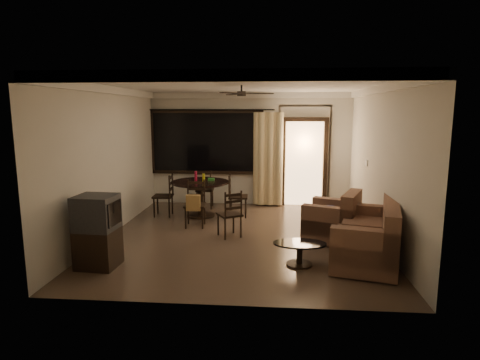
# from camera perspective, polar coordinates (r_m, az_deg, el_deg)

# --- Properties ---
(ground) EXTENTS (5.50, 5.50, 0.00)m
(ground) POSITION_cam_1_polar(r_m,az_deg,el_deg) (7.67, 0.20, -8.02)
(ground) COLOR #7F6651
(ground) RESTS_ON ground
(room_shell) EXTENTS (5.50, 6.70, 5.50)m
(room_shell) POSITION_cam_1_polar(r_m,az_deg,el_deg) (9.07, 4.86, 6.48)
(room_shell) COLOR beige
(room_shell) RESTS_ON ground
(dining_table) EXTENTS (1.27, 1.27, 1.02)m
(dining_table) POSITION_cam_1_polar(r_m,az_deg,el_deg) (9.03, -5.65, -1.25)
(dining_table) COLOR black
(dining_table) RESTS_ON ground
(dining_chair_west) EXTENTS (0.44, 0.44, 0.95)m
(dining_chair_west) POSITION_cam_1_polar(r_m,az_deg,el_deg) (9.24, -10.78, -3.30)
(dining_chair_west) COLOR black
(dining_chair_west) RESTS_ON ground
(dining_chair_east) EXTENTS (0.44, 0.44, 0.95)m
(dining_chair_east) POSITION_cam_1_polar(r_m,az_deg,el_deg) (9.03, -0.34, -3.44)
(dining_chair_east) COLOR black
(dining_chair_east) RESTS_ON ground
(dining_chair_south) EXTENTS (0.44, 0.50, 0.95)m
(dining_chair_south) POSITION_cam_1_polar(r_m,az_deg,el_deg) (8.27, -6.41, -4.57)
(dining_chair_south) COLOR black
(dining_chair_south) RESTS_ON ground
(dining_chair_north) EXTENTS (0.44, 0.44, 0.95)m
(dining_chair_north) POSITION_cam_1_polar(r_m,az_deg,el_deg) (9.86, -5.02, -2.35)
(dining_chair_north) COLOR black
(dining_chair_north) RESTS_ON ground
(tv_cabinet) EXTENTS (0.62, 0.56, 1.11)m
(tv_cabinet) POSITION_cam_1_polar(r_m,az_deg,el_deg) (6.45, -19.62, -6.88)
(tv_cabinet) COLOR black
(tv_cabinet) RESTS_ON ground
(sofa) EXTENTS (1.34, 1.92, 0.93)m
(sofa) POSITION_cam_1_polar(r_m,az_deg,el_deg) (6.68, 18.02, -7.86)
(sofa) COLOR #482321
(sofa) RESTS_ON ground
(armchair) EXTENTS (1.16, 1.16, 0.90)m
(armchair) POSITION_cam_1_polar(r_m,az_deg,el_deg) (7.53, 13.33, -5.66)
(armchair) COLOR #482321
(armchair) RESTS_ON ground
(coffee_table) EXTENTS (0.81, 0.49, 0.36)m
(coffee_table) POSITION_cam_1_polar(r_m,az_deg,el_deg) (6.30, 8.47, -9.84)
(coffee_table) COLOR black
(coffee_table) RESTS_ON ground
(side_chair) EXTENTS (0.55, 0.55, 0.90)m
(side_chair) POSITION_cam_1_polar(r_m,az_deg,el_deg) (7.59, -1.48, -6.10)
(side_chair) COLOR black
(side_chair) RESTS_ON ground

